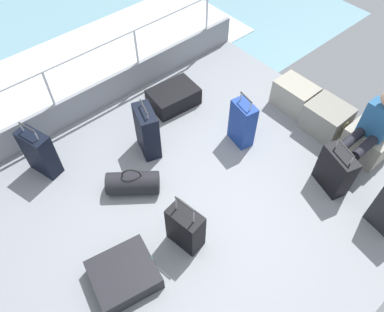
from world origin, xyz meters
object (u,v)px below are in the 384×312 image
at_px(passenger_seated, 370,129).
at_px(suitcase_0, 185,228).
at_px(suitcase_3, 40,153).
at_px(duffel_bag, 133,183).
at_px(cargo_crate_0, 295,95).
at_px(suitcase_5, 174,97).
at_px(cargo_crate_2, 367,142).
at_px(cargo_crate_1, 326,118).
at_px(suitcase_2, 147,131).
at_px(suitcase_4, 335,170).
at_px(suitcase_6, 242,123).
at_px(suitcase_7, 124,275).

height_order(passenger_seated, suitcase_0, passenger_seated).
bearing_deg(suitcase_3, duffel_bag, 33.48).
xyz_separation_m(cargo_crate_0, passenger_seated, (1.22, -0.19, 0.39)).
bearing_deg(suitcase_5, passenger_seated, 25.07).
xyz_separation_m(cargo_crate_2, suitcase_0, (-0.59, -2.65, 0.07)).
xyz_separation_m(suitcase_3, duffel_bag, (1.02, 0.67, -0.19)).
bearing_deg(passenger_seated, cargo_crate_1, 165.97).
height_order(cargo_crate_0, suitcase_3, suitcase_3).
height_order(suitcase_2, suitcase_5, suitcase_2).
xyz_separation_m(cargo_crate_1, suitcase_0, (0.03, -2.62, 0.07)).
bearing_deg(suitcase_4, passenger_seated, 92.19).
bearing_deg(suitcase_4, suitcase_3, -134.94).
relative_size(cargo_crate_2, suitcase_5, 0.77).
bearing_deg(suitcase_5, suitcase_2, -59.80).
relative_size(passenger_seated, suitcase_4, 1.54).
distance_m(passenger_seated, suitcase_5, 2.72).
distance_m(passenger_seated, suitcase_6, 1.56).
relative_size(suitcase_0, suitcase_4, 1.08).
relative_size(cargo_crate_1, suitcase_0, 0.75).
height_order(cargo_crate_1, duffel_bag, cargo_crate_1).
distance_m(suitcase_4, duffel_bag, 2.47).
height_order(suitcase_4, suitcase_7, suitcase_4).
relative_size(cargo_crate_0, suitcase_2, 0.77).
distance_m(suitcase_0, suitcase_5, 2.27).
bearing_deg(suitcase_0, cargo_crate_0, 103.37).
distance_m(cargo_crate_2, suitcase_6, 1.66).
xyz_separation_m(suitcase_3, suitcase_4, (2.58, 2.59, -0.03)).
bearing_deg(cargo_crate_1, suitcase_4, -49.20).
height_order(cargo_crate_2, suitcase_6, suitcase_6).
bearing_deg(suitcase_0, suitcase_5, 144.17).
distance_m(cargo_crate_0, suitcase_2, 2.27).
height_order(cargo_crate_0, cargo_crate_2, cargo_crate_2).
relative_size(suitcase_5, suitcase_6, 0.93).
relative_size(suitcase_3, duffel_bag, 1.19).
xyz_separation_m(cargo_crate_0, suitcase_6, (-0.03, -1.09, 0.13)).
relative_size(cargo_crate_2, suitcase_0, 0.73).
distance_m(suitcase_0, suitcase_4, 1.97).
height_order(suitcase_7, duffel_bag, duffel_bag).
xyz_separation_m(suitcase_6, suitcase_7, (0.58, -2.34, -0.22)).
bearing_deg(suitcase_7, passenger_seated, 78.42).
relative_size(suitcase_3, suitcase_7, 1.07).
height_order(passenger_seated, suitcase_2, passenger_seated).
distance_m(suitcase_3, duffel_bag, 1.23).
bearing_deg(duffel_bag, suitcase_6, 79.74).
bearing_deg(cargo_crate_0, duffel_bag, -96.80).
xyz_separation_m(suitcase_0, suitcase_2, (-1.36, 0.51, 0.07)).
height_order(cargo_crate_1, suitcase_4, suitcase_4).
bearing_deg(suitcase_0, suitcase_3, -160.07).
height_order(passenger_seated, suitcase_3, passenger_seated).
bearing_deg(suitcase_6, cargo_crate_1, 59.19).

